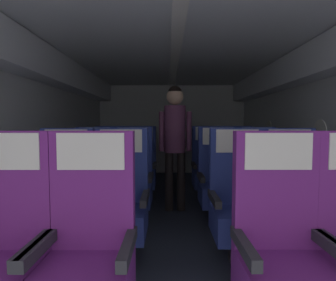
# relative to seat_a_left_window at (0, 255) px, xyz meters

# --- Properties ---
(ground) EXTENTS (3.63, 6.75, 0.02)m
(ground) POSITION_rel_seat_a_left_window_xyz_m (0.97, 1.76, -0.48)
(ground) COLOR #2D3342
(fuselage_shell) EXTENTS (3.51, 6.40, 2.09)m
(fuselage_shell) POSITION_rel_seat_a_left_window_xyz_m (0.97, 2.03, 1.03)
(fuselage_shell) COLOR silver
(fuselage_shell) RESTS_ON ground
(seat_a_left_window) EXTENTS (0.49, 0.47, 1.12)m
(seat_a_left_window) POSITION_rel_seat_a_left_window_xyz_m (0.00, 0.00, 0.00)
(seat_a_left_window) COLOR #38383D
(seat_a_left_window) RESTS_ON ground
(seat_a_left_aisle) EXTENTS (0.49, 0.47, 1.12)m
(seat_a_left_aisle) POSITION_rel_seat_a_left_window_xyz_m (0.46, -0.00, 0.00)
(seat_a_left_aisle) COLOR #38383D
(seat_a_left_aisle) RESTS_ON ground
(seat_a_right_window) EXTENTS (0.49, 0.47, 1.12)m
(seat_a_right_window) POSITION_rel_seat_a_left_window_xyz_m (1.48, 0.00, 0.00)
(seat_a_right_window) COLOR #38383D
(seat_a_right_window) RESTS_ON ground
(seat_b_left_window) EXTENTS (0.49, 0.47, 1.12)m
(seat_b_left_window) POSITION_rel_seat_a_left_window_xyz_m (-0.00, 0.87, 0.00)
(seat_b_left_window) COLOR #38383D
(seat_b_left_window) RESTS_ON ground
(seat_b_left_aisle) EXTENTS (0.49, 0.47, 1.12)m
(seat_b_left_aisle) POSITION_rel_seat_a_left_window_xyz_m (0.47, 0.89, 0.00)
(seat_b_left_aisle) COLOR #38383D
(seat_b_left_aisle) RESTS_ON ground
(seat_b_right_aisle) EXTENTS (0.49, 0.47, 1.12)m
(seat_b_right_aisle) POSITION_rel_seat_a_left_window_xyz_m (1.93, 0.88, 0.00)
(seat_b_right_aisle) COLOR #38383D
(seat_b_right_aisle) RESTS_ON ground
(seat_b_right_window) EXTENTS (0.49, 0.47, 1.12)m
(seat_b_right_window) POSITION_rel_seat_a_left_window_xyz_m (1.47, 0.87, 0.00)
(seat_b_right_window) COLOR #38383D
(seat_b_right_window) RESTS_ON ground
(seat_c_left_window) EXTENTS (0.49, 0.47, 1.12)m
(seat_c_left_window) POSITION_rel_seat_a_left_window_xyz_m (0.00, 1.76, 0.00)
(seat_c_left_window) COLOR #38383D
(seat_c_left_window) RESTS_ON ground
(seat_c_left_aisle) EXTENTS (0.49, 0.47, 1.12)m
(seat_c_left_aisle) POSITION_rel_seat_a_left_window_xyz_m (0.46, 1.75, 0.00)
(seat_c_left_aisle) COLOR #38383D
(seat_c_left_aisle) RESTS_ON ground
(seat_c_right_aisle) EXTENTS (0.49, 0.47, 1.12)m
(seat_c_right_aisle) POSITION_rel_seat_a_left_window_xyz_m (1.93, 1.76, 0.00)
(seat_c_right_aisle) COLOR #38383D
(seat_c_right_aisle) RESTS_ON ground
(seat_c_right_window) EXTENTS (0.49, 0.47, 1.12)m
(seat_c_right_window) POSITION_rel_seat_a_left_window_xyz_m (1.47, 1.75, 0.00)
(seat_c_right_window) COLOR #38383D
(seat_c_right_window) RESTS_ON ground
(seat_d_left_window) EXTENTS (0.49, 0.47, 1.12)m
(seat_d_left_window) POSITION_rel_seat_a_left_window_xyz_m (-0.00, 2.63, 0.00)
(seat_d_left_window) COLOR #38383D
(seat_d_left_window) RESTS_ON ground
(seat_d_left_aisle) EXTENTS (0.49, 0.47, 1.12)m
(seat_d_left_aisle) POSITION_rel_seat_a_left_window_xyz_m (0.46, 2.63, 0.00)
(seat_d_left_aisle) COLOR #38383D
(seat_d_left_aisle) RESTS_ON ground
(seat_d_right_aisle) EXTENTS (0.49, 0.47, 1.12)m
(seat_d_right_aisle) POSITION_rel_seat_a_left_window_xyz_m (1.93, 2.63, 0.00)
(seat_d_right_aisle) COLOR #38383D
(seat_d_right_aisle) RESTS_ON ground
(seat_d_right_window) EXTENTS (0.49, 0.47, 1.12)m
(seat_d_right_window) POSITION_rel_seat_a_left_window_xyz_m (1.48, 2.63, 0.00)
(seat_d_right_window) COLOR #38383D
(seat_d_right_window) RESTS_ON ground
(flight_attendant) EXTENTS (0.43, 0.28, 1.65)m
(flight_attendant) POSITION_rel_seat_a_left_window_xyz_m (0.97, 2.18, 0.55)
(flight_attendant) COLOR black
(flight_attendant) RESTS_ON ground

